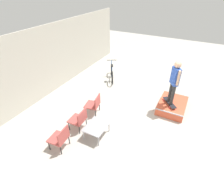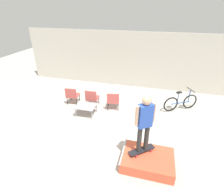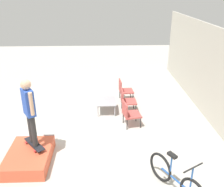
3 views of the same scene
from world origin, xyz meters
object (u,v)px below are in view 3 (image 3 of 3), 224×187
at_px(patio_chair_left, 124,89).
at_px(patio_chair_center, 126,100).
at_px(skateboard_on_ramp, 34,144).
at_px(coffee_table, 106,102).
at_px(bicycle, 176,179).
at_px(skate_ramp_box, 29,157).
at_px(patio_chair_right, 129,113).
at_px(person_skater, 29,108).

xyz_separation_m(patio_chair_left, patio_chair_center, (0.96, -0.00, 0.00)).
bearing_deg(skateboard_on_ramp, coffee_table, 103.43).
distance_m(skateboard_on_ramp, bicycle, 3.55).
distance_m(patio_chair_left, patio_chair_center, 0.96).
xyz_separation_m(skate_ramp_box, skateboard_on_ramp, (-0.19, 0.11, 0.25)).
height_order(skateboard_on_ramp, patio_chair_right, patio_chair_right).
distance_m(skateboard_on_ramp, person_skater, 1.04).
xyz_separation_m(coffee_table, patio_chair_right, (0.99, 0.71, 0.07)).
bearing_deg(coffee_table, patio_chair_left, 143.58).
bearing_deg(bicycle, patio_chair_right, 164.03).
distance_m(patio_chair_left, patio_chair_right, 1.95).
xyz_separation_m(coffee_table, patio_chair_center, (0.00, 0.71, 0.07)).
relative_size(skateboard_on_ramp, patio_chair_left, 0.90).
xyz_separation_m(skate_ramp_box, patio_chair_center, (-2.69, 2.70, 0.29)).
relative_size(skate_ramp_box, person_skater, 0.85).
bearing_deg(person_skater, skateboard_on_ramp, -59.56).
height_order(coffee_table, patio_chair_right, patio_chair_right).
bearing_deg(patio_chair_center, bicycle, -171.90).
height_order(person_skater, bicycle, person_skater).
distance_m(patio_chair_center, bicycle, 3.90).
distance_m(skate_ramp_box, patio_chair_center, 3.82).
height_order(patio_chair_right, bicycle, bicycle).
relative_size(skate_ramp_box, skateboard_on_ramp, 1.97).
xyz_separation_m(skateboard_on_ramp, patio_chair_right, (-1.51, 2.59, 0.05)).
distance_m(person_skater, patio_chair_left, 4.43).
relative_size(skateboard_on_ramp, patio_chair_center, 0.90).
bearing_deg(patio_chair_center, coffee_table, 87.48).
height_order(coffee_table, patio_chair_left, patio_chair_left).
xyz_separation_m(coffee_table, patio_chair_left, (-0.96, 0.71, 0.07)).
bearing_deg(skate_ramp_box, bicycle, 71.38).
bearing_deg(patio_chair_center, patio_chair_left, -2.26).
xyz_separation_m(patio_chair_left, patio_chair_right, (1.95, 0.00, 0.00)).
distance_m(skate_ramp_box, bicycle, 3.59).
distance_m(coffee_table, patio_chair_right, 1.22).
bearing_deg(person_skater, skate_ramp_box, -62.51).
height_order(person_skater, patio_chair_center, person_skater).
height_order(person_skater, patio_chair_left, person_skater).
bearing_deg(patio_chair_left, skateboard_on_ramp, 138.22).
relative_size(patio_chair_center, bicycle, 0.57).
height_order(patio_chair_left, patio_chair_center, same).
xyz_separation_m(coffee_table, bicycle, (3.84, 1.41, -0.02)).
bearing_deg(skate_ramp_box, patio_chair_right, 122.30).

